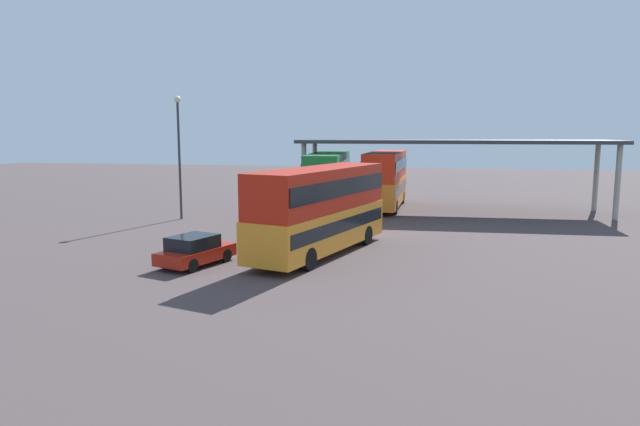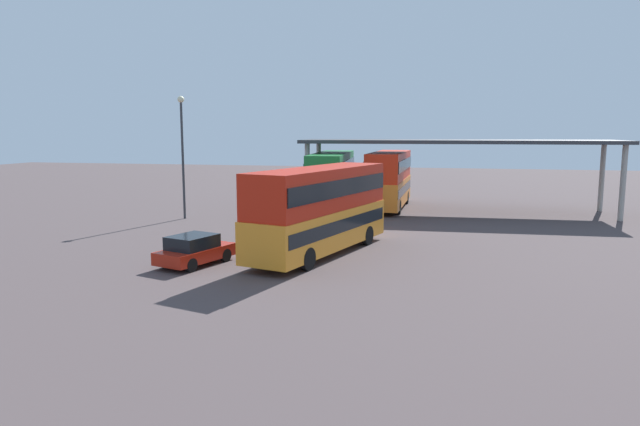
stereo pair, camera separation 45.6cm
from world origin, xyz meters
name	(u,v)px [view 1 (the left image)]	position (x,y,z in m)	size (l,w,h in m)	color
ground_plane	(275,267)	(0.00, 0.00, 0.00)	(140.00, 140.00, 0.00)	#4B3F3F
double_decker_main	(320,207)	(1.41, 3.03, 2.28)	(5.12, 10.38, 4.16)	orange
parked_hatchback	(195,250)	(-3.52, -0.39, 0.67)	(2.73, 3.95, 1.35)	#AC1F10
double_decker_near_canopy	(328,179)	(-1.11, 18.18, 2.35)	(3.35, 11.68, 4.29)	silver
double_decker_mid_row	(385,177)	(2.96, 20.21, 2.36)	(2.63, 10.08, 4.31)	orange
depot_canopy	(453,144)	(7.89, 19.16, 4.93)	(22.55, 6.63, 5.25)	#33353A
lamppost_tall	(179,143)	(-10.01, 11.90, 5.11)	(0.44, 0.44, 8.17)	#33353A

